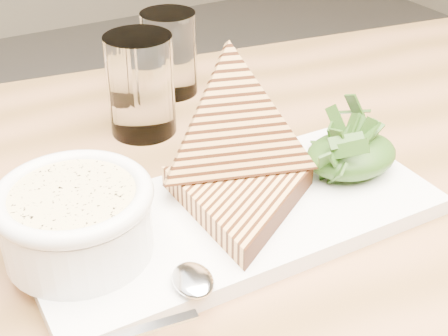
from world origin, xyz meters
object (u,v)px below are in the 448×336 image
glass_near (141,85)px  glass_far (169,53)px  soup_bowl (77,227)px  table_top (297,223)px  platter (235,217)px

glass_near → glass_far: size_ratio=1.09×
glass_near → glass_far: (0.07, 0.08, -0.00)m
soup_bowl → glass_near: glass_near is taller
glass_far → table_top: bearing=-90.4°
platter → soup_bowl: soup_bowl is taller
table_top → platter: (-0.07, 0.01, 0.03)m
table_top → soup_bowl: size_ratio=9.85×
platter → soup_bowl: bearing=174.8°
platter → glass_near: (-0.00, 0.21, 0.05)m
soup_bowl → glass_near: bearing=54.7°
soup_bowl → glass_far: 0.34m
platter → glass_far: bearing=76.4°
glass_near → glass_far: bearing=48.2°
soup_bowl → glass_near: size_ratio=1.06×
glass_far → soup_bowl: bearing=-127.3°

